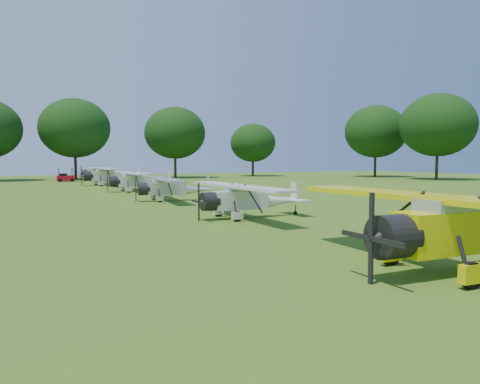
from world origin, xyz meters
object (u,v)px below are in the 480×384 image
object	(u,v)px
aircraft_3	(248,197)
aircraft_7	(102,172)
aircraft_2	(466,223)
aircraft_4	(172,186)
aircraft_5	(139,179)
aircraft_6	(110,174)
golf_cart	(65,177)

from	to	relation	value
aircraft_3	aircraft_7	size ratio (longest dim) A/B	0.89
aircraft_2	aircraft_4	bearing A→B (deg)	92.25
aircraft_3	aircraft_4	bearing A→B (deg)	91.45
aircraft_7	aircraft_5	bearing A→B (deg)	-87.86
aircraft_4	aircraft_6	size ratio (longest dim) A/B	0.81
aircraft_4	aircraft_7	distance (m)	38.39
aircraft_2	golf_cart	distance (m)	62.63
aircraft_5	aircraft_6	bearing A→B (deg)	91.53
aircraft_5	golf_cart	xyz separation A→B (m)	(-4.72, 25.24, -0.54)
aircraft_3	aircraft_4	xyz separation A→B (m)	(-0.56, 12.09, -0.04)
aircraft_4	aircraft_5	world-z (taller)	aircraft_5
aircraft_3	aircraft_6	world-z (taller)	aircraft_6
aircraft_2	aircraft_6	xyz separation A→B (m)	(-1.21, 49.87, 0.01)
aircraft_2	aircraft_3	bearing A→B (deg)	91.43
aircraft_3	aircraft_2	bearing A→B (deg)	-90.30
aircraft_2	golf_cart	size ratio (longest dim) A/B	4.92
aircraft_4	aircraft_6	bearing A→B (deg)	95.96
aircraft_2	aircraft_4	xyz separation A→B (m)	(-0.77, 25.72, -0.26)
aircraft_7	aircraft_6	bearing A→B (deg)	-91.45
aircraft_2	golf_cart	bearing A→B (deg)	95.49
aircraft_3	aircraft_5	xyz separation A→B (m)	(-0.47, 23.52, 0.07)
aircraft_4	aircraft_5	bearing A→B (deg)	94.46
aircraft_4	aircraft_6	world-z (taller)	aircraft_6
aircraft_5	aircraft_6	distance (m)	12.73
aircraft_2	aircraft_3	world-z (taller)	aircraft_2
aircraft_6	aircraft_2	bearing A→B (deg)	-93.23
golf_cart	aircraft_2	bearing A→B (deg)	-86.01
aircraft_5	aircraft_7	world-z (taller)	aircraft_7
aircraft_2	aircraft_5	world-z (taller)	aircraft_2
aircraft_3	aircraft_5	size ratio (longest dim) A/B	0.95
aircraft_2	aircraft_3	distance (m)	13.63
aircraft_4	aircraft_5	size ratio (longest dim) A/B	0.92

